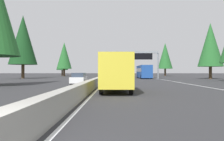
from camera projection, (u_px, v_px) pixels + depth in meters
ground_plane at (108, 77)px, 63.40m from camera, size 320.00×320.00×0.00m
median_barrier at (109, 75)px, 83.40m from camera, size 180.00×0.56×0.90m
shoulder_stripe_right at (145, 77)px, 73.26m from camera, size 160.00×0.16×0.01m
shoulder_stripe_median at (110, 77)px, 73.39m from camera, size 160.00×0.16×0.01m
sign_gantry_overhead at (133, 57)px, 53.82m from camera, size 0.50×12.68×6.46m
box_truck_far_center at (116, 72)px, 19.02m from camera, size 8.50×2.40×2.95m
sedan_near_center at (114, 78)px, 32.06m from camera, size 4.40×1.80×1.47m
bus_mid_right at (144, 71)px, 55.64m from camera, size 11.50×2.55×3.10m
minivan_near_right at (123, 73)px, 99.72m from camera, size 5.00×1.95×1.69m
oncoming_near at (79, 79)px, 30.66m from camera, size 4.40×1.80×1.47m
conifer_right_mid at (210, 45)px, 51.22m from camera, size 5.52×5.52×12.54m
conifer_right_far at (165, 56)px, 85.64m from camera, size 5.45×5.45×12.39m
conifer_left_near at (23, 40)px, 54.46m from camera, size 6.62×6.62×15.06m
conifer_left_mid at (64, 56)px, 79.92m from camera, size 5.23×5.23×11.89m
conifer_left_far at (62, 60)px, 90.88m from camera, size 4.54×4.54×10.32m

